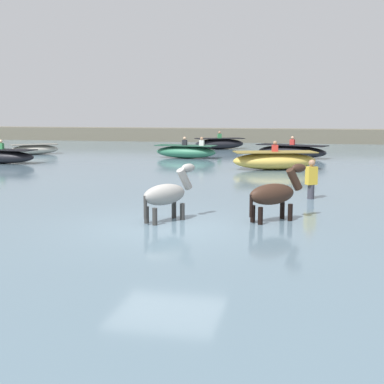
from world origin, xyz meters
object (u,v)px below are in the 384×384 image
Objects in this scene: boat_far_offshore at (0,156)px; boat_near_starboard at (220,144)px; person_onlooker_right at (311,185)px; boat_distant_west at (186,152)px; boat_near_port at (35,149)px; boat_distant_east at (275,160)px; horse_trailing_dark_bay at (274,196)px; horse_lead_grey at (167,196)px; boat_mid_outer at (292,151)px.

boat_far_offshore is 1.07× the size of boat_near_starboard.
boat_far_offshore is at bearing 152.83° from person_onlooker_right.
boat_distant_west is (8.60, 4.91, 0.01)m from boat_far_offshore.
boat_far_offshore reaches higher than boat_near_port.
boat_distant_east is (13.87, 0.03, 0.05)m from boat_far_offshore.
horse_trailing_dark_bay is at bearing -86.40° from boat_distant_east.
boat_distant_west reaches higher than boat_far_offshore.
horse_lead_grey is 0.45× the size of boat_far_offshore.
boat_distant_west is at bearing 101.63° from horse_lead_grey.
boat_near_port is 0.73× the size of boat_far_offshore.
boat_near_starboard is (-5.33, 23.95, -0.23)m from horse_trailing_dark_bay.
boat_near_starboard is 0.87× the size of boat_mid_outer.
person_onlooker_right is at bearing -85.83° from boat_mid_outer.
boat_distant_east is at bearing -95.04° from boat_mid_outer.
boat_near_starboard is at bearing 106.91° from person_onlooker_right.
horse_trailing_dark_bay reaches higher than person_onlooker_right.
horse_lead_grey is 0.49× the size of boat_distant_west.
person_onlooker_right is (6.87, -12.85, 0.05)m from boat_distant_west.
horse_lead_grey reaches higher than boat_near_port.
boat_far_offshore is 1.09× the size of boat_distant_west.
boat_distant_west is at bearing 110.09° from horse_trailing_dark_bay.
boat_far_offshore is at bearing -126.60° from boat_near_starboard.
boat_mid_outer is at bearing 90.55° from horse_trailing_dark_bay.
boat_far_offshore is 13.87m from boat_distant_east.
boat_near_port is 1.77× the size of person_onlooker_right.
person_onlooker_right is (6.20, -20.40, 0.04)m from boat_near_starboard.
boat_distant_west is at bearing -3.31° from boat_near_port.
boat_far_offshore is 15.75m from boat_mid_outer.
boat_near_port is 15.91m from boat_distant_east.
horse_trailing_dark_bay is 0.42× the size of boat_mid_outer.
horse_trailing_dark_bay reaches higher than boat_far_offshore.
horse_trailing_dark_bay is at bearing -89.45° from boat_mid_outer.
boat_distant_east is 8.13m from person_onlooker_right.
boat_distant_east is (14.95, -5.44, 0.10)m from boat_near_port.
horse_trailing_dark_bay reaches higher than boat_mid_outer.
boat_near_starboard is at bearing 96.57° from horse_lead_grey.
boat_near_port is at bearing 160.01° from boat_distant_east.
horse_lead_grey is at bearing -44.85° from boat_far_offshore.
horse_lead_grey is 2.57m from horse_trailing_dark_bay.
boat_near_port is 9.70m from boat_distant_west.
boat_far_offshore is 0.93× the size of boat_mid_outer.
horse_lead_grey is 5.30m from person_onlooker_right.
boat_near_port is 15.53m from boat_mid_outer.
person_onlooker_right is (16.54, -13.41, 0.11)m from boat_near_port.
boat_near_starboard is 2.27× the size of person_onlooker_right.
boat_mid_outer is at bearing 3.17° from boat_near_port.
boat_distant_east is (5.27, -4.88, 0.04)m from boat_distant_west.
person_onlooker_right is at bearing 50.37° from horse_lead_grey.
boat_mid_outer is (5.16, -6.14, -0.01)m from boat_near_starboard.
boat_distant_west is (-5.99, 16.39, -0.25)m from horse_trailing_dark_bay.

